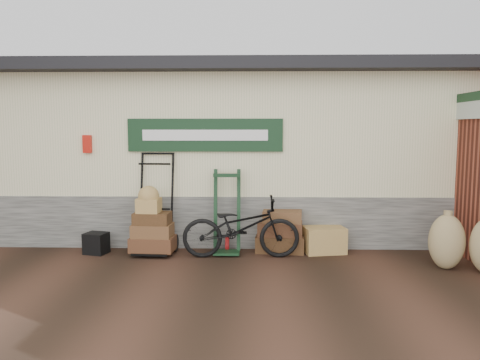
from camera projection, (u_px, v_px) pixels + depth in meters
The scene contains 9 objects.
ground at pixel (220, 265), 7.08m from camera, with size 80.00×80.00×0.00m, color black.
station_building at pixel (228, 150), 9.62m from camera, with size 14.40×4.10×3.20m.
porter_trolley at pixel (155, 202), 7.74m from camera, with size 0.85×0.64×1.69m, color black, non-canonical shape.
green_barrow at pixel (227, 212), 7.70m from camera, with size 0.50×0.42×1.39m, color black, non-canonical shape.
suitcase_stack at pixel (280, 230), 7.86m from camera, with size 0.80×0.50×0.71m, color #3C2813, non-canonical shape.
wicker_hamper at pixel (324, 240), 7.78m from camera, with size 0.66×0.43×0.43m, color olive.
black_trunk at pixel (96, 243), 7.73m from camera, with size 0.35×0.30×0.35m, color black.
bicycle at pixel (241, 224), 7.46m from camera, with size 1.87×0.65×1.09m, color black.
burlap_sack_left at pixel (447, 242), 6.86m from camera, with size 0.51×0.43×0.82m, color #91794E.
Camera 1 is at (0.50, -6.88, 2.08)m, focal length 35.00 mm.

